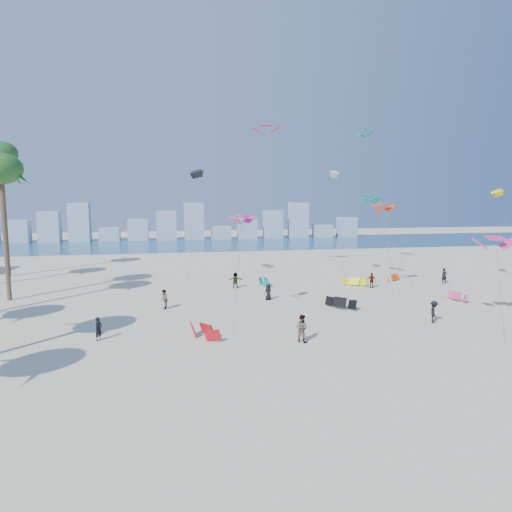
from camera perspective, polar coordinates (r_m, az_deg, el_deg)
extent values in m
plane|color=beige|center=(24.07, 0.31, -15.79)|extent=(220.00, 220.00, 0.00)
plane|color=navy|center=(94.27, -8.35, 1.53)|extent=(220.00, 220.00, 0.00)
imported|color=black|center=(32.12, -19.35, -8.72)|extent=(0.64, 0.69, 1.59)
imported|color=gray|center=(30.20, 5.81, -9.10)|extent=(1.13, 1.13, 1.85)
imported|color=black|center=(42.04, 1.55, -4.59)|extent=(0.85, 0.67, 1.52)
imported|color=gray|center=(49.18, 14.45, -3.01)|extent=(0.93, 0.95, 1.61)
imported|color=black|center=(37.07, 21.65, -6.61)|extent=(1.06, 1.26, 1.69)
imported|color=gray|center=(47.64, -2.63, -3.08)|extent=(1.61, 0.83, 1.66)
imported|color=black|center=(54.21, 22.78, -2.35)|extent=(0.66, 0.46, 1.72)
imported|color=gray|center=(39.40, -11.62, -5.42)|extent=(0.71, 0.88, 1.69)
cylinder|color=#595959|center=(33.72, -2.28, -1.89)|extent=(1.56, 4.56, 8.10)
cylinder|color=#595959|center=(49.99, 16.92, 1.77)|extent=(2.88, 5.21, 9.74)
cylinder|color=#595959|center=(44.63, 16.47, 0.58)|extent=(1.42, 5.24, 8.86)
cylinder|color=#595959|center=(47.56, -8.15, 3.38)|extent=(1.42, 6.02, 12.44)
cylinder|color=#595959|center=(48.19, 10.60, 3.33)|extent=(0.74, 5.67, 12.37)
cylinder|color=#595959|center=(52.38, 0.28, 6.86)|extent=(2.76, 4.66, 18.01)
cylinder|color=#595959|center=(54.61, 29.72, 1.85)|extent=(2.81, 2.16, 10.29)
cylinder|color=#595959|center=(35.47, 28.57, -3.62)|extent=(2.77, 4.97, 6.53)
cylinder|color=#595959|center=(59.25, 15.34, 6.66)|extent=(2.92, 3.52, 18.01)
cylinder|color=brown|center=(47.18, -29.23, 2.28)|extent=(0.40, 0.40, 12.11)
ellipsoid|color=#1E5621|center=(47.13, -29.70, 9.63)|extent=(3.80, 3.80, 2.85)
cylinder|color=brown|center=(61.79, -29.24, 4.47)|extent=(0.40, 0.40, 14.70)
ellipsoid|color=#1E5621|center=(61.97, -29.68, 11.27)|extent=(3.80, 3.80, 2.85)
cube|color=#9EADBF|center=(108.58, -27.89, 2.78)|extent=(4.40, 3.00, 4.80)
cube|color=#9EADBF|center=(106.90, -24.73, 3.39)|extent=(4.40, 3.00, 6.60)
cube|color=#9EADBF|center=(105.56, -21.48, 4.00)|extent=(4.40, 3.00, 8.40)
cube|color=#9EADBF|center=(104.79, -18.08, 2.64)|extent=(4.40, 3.00, 3.00)
cube|color=#9EADBF|center=(104.15, -14.71, 3.24)|extent=(4.40, 3.00, 4.80)
cube|color=#9EADBF|center=(103.88, -11.30, 3.82)|extent=(4.40, 3.00, 6.60)
cube|color=#9EADBF|center=(103.99, -7.89, 4.40)|extent=(4.40, 3.00, 8.40)
cube|color=#9EADBF|center=(104.68, -4.47, 2.98)|extent=(4.40, 3.00, 3.00)
cube|color=#9EADBF|center=(105.51, -1.12, 3.53)|extent=(4.40, 3.00, 4.80)
cube|color=#9EADBF|center=(106.70, 2.17, 4.05)|extent=(4.40, 3.00, 6.60)
cube|color=#9EADBF|center=(108.23, 5.38, 4.55)|extent=(4.40, 3.00, 8.40)
cube|color=#9EADBF|center=(110.31, 8.46, 3.15)|extent=(4.40, 3.00, 3.00)
cube|color=#9EADBF|center=(112.46, 11.45, 3.62)|extent=(4.40, 3.00, 4.80)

